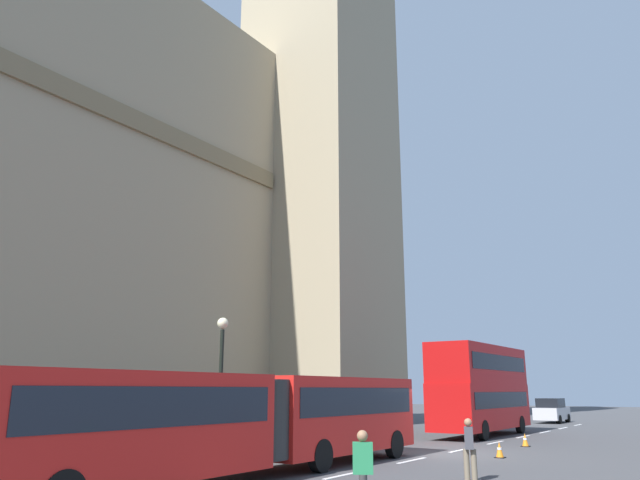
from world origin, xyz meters
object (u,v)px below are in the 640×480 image
Objects in this scene: double_decker_bus at (481,386)px; sedan_lead at (552,411)px; traffic_cone_middle at (525,440)px; pedestrian_near_cones at (363,471)px; clock_tower at (320,3)px; pedestrian_by_kerb at (469,447)px; articulated_bus at (251,415)px; traffic_cone_west at (500,450)px; street_lamp at (221,375)px.

sedan_lead is (16.43, 0.27, -1.80)m from double_decker_bus.
double_decker_bus is at bearing 35.61° from traffic_cone_middle.
pedestrian_near_cones is at bearing -171.33° from sedan_lead.
clock_tower reaches higher than traffic_cone_middle.
pedestrian_by_kerb is (-33.36, -5.89, -0.00)m from sedan_lead.
sedan_lead reaches higher than pedestrian_by_kerb.
articulated_bus is 19.83m from double_decker_bus.
sedan_lead reaches higher than traffic_cone_middle.
articulated_bus is at bearing -150.01° from clock_tower.
articulated_bus is at bearing -179.57° from sedan_lead.
sedan_lead is at bearing 9.71° from traffic_cone_west.
traffic_cone_west is at bearing -174.19° from traffic_cone_middle.
double_decker_bus is 6.97m from traffic_cone_middle.
sedan_lead is 33.19m from street_lamp.
double_decker_bus reaches higher than traffic_cone_west.
street_lamp is 10.36m from pedestrian_by_kerb.
street_lamp reaches higher than pedestrian_near_cones.
double_decker_bus is 5.86× the size of pedestrian_near_cones.
traffic_cone_west is at bearing -170.29° from sedan_lead.
clock_tower is at bearing 24.46° from street_lamp.
double_decker_bus is (-4.43, -13.99, -33.11)m from clock_tower.
street_lamp is (-20.84, -9.48, -32.77)m from clock_tower.
double_decker_bus reaches higher than traffic_cone_middle.
street_lamp is 12.42m from pedestrian_near_cones.
traffic_cone_west is 12.66m from pedestrian_near_cones.
clock_tower is 117.42× the size of traffic_cone_middle.
street_lamp reaches higher than articulated_bus.
pedestrian_near_cones is (-6.67, -10.26, -2.14)m from street_lamp.
sedan_lead is 7.59× the size of traffic_cone_middle.
clock_tower is 40.92m from traffic_cone_middle.
pedestrian_by_kerb is at bearing -92.94° from street_lamp.
pedestrian_by_kerb is at bearing -161.64° from double_decker_bus.
traffic_cone_middle is 0.34× the size of pedestrian_by_kerb.
pedestrian_near_cones is at bearing -144.34° from clock_tower.
traffic_cone_west is at bearing 6.42° from pedestrian_near_cones.
sedan_lead is 7.59× the size of traffic_cone_west.
double_decker_bus is 16.53m from sedan_lead.
articulated_bus reaches higher than traffic_cone_middle.
articulated_bus is 3.18× the size of street_lamp.
sedan_lead is (12.00, -13.72, -34.91)m from clock_tower.
clock_tower is at bearing 61.29° from traffic_cone_middle.
traffic_cone_middle is at bearing -144.39° from double_decker_bus.
sedan_lead is at bearing -48.82° from clock_tower.
street_lamp is (-16.41, 4.50, 0.35)m from double_decker_bus.
clock_tower is 48.63m from pedestrian_near_cones.
pedestrian_near_cones is (-12.56, -1.41, 0.63)m from traffic_cone_west.
traffic_cone_middle is 0.34× the size of pedestrian_near_cones.
clock_tower is 12.92× the size of street_lamp.
double_decker_bus is 11.63m from traffic_cone_west.
pedestrian_by_kerb is at bearing -137.45° from clock_tower.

